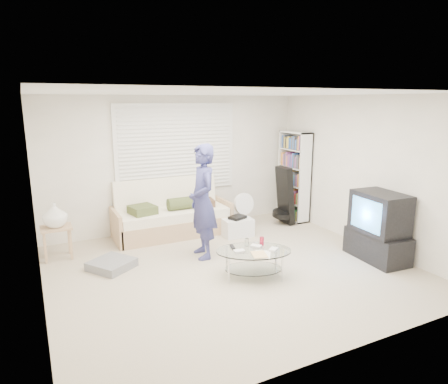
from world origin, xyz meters
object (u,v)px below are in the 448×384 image
coffee_table (254,255)px  tv_unit (379,227)px  bookshelf (294,176)px  futon_sofa (172,217)px

coffee_table → tv_unit: bearing=-8.6°
tv_unit → coffee_table: size_ratio=0.87×
coffee_table → bookshelf: bearing=43.8°
bookshelf → coffee_table: bearing=-136.2°
futon_sofa → bookshelf: bearing=-3.8°
tv_unit → coffee_table: 2.06m
futon_sofa → coffee_table: bearing=-79.3°
futon_sofa → bookshelf: bookshelf is taller
futon_sofa → coffee_table: size_ratio=1.71×
futon_sofa → bookshelf: size_ratio=1.16×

